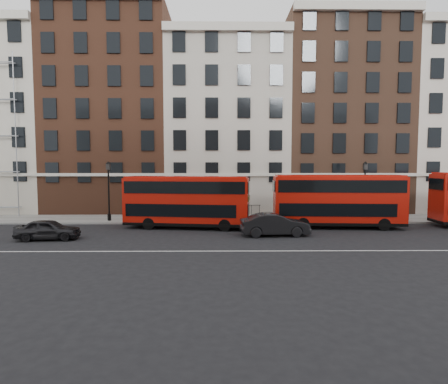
{
  "coord_description": "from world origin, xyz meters",
  "views": [
    {
      "loc": [
        -0.75,
        -22.22,
        4.9
      ],
      "look_at": [
        -0.47,
        5.0,
        3.0
      ],
      "focal_mm": 28.0,
      "sensor_mm": 36.0,
      "label": 1
    }
  ],
  "objects_px": {
    "car_rear": "(48,229)",
    "bus_b": "(186,200)",
    "bus_c": "(337,200)",
    "car_front": "(275,224)"
  },
  "relations": [
    {
      "from": "car_rear",
      "to": "bus_b",
      "type": "bearing_deg",
      "value": -68.72
    },
    {
      "from": "bus_b",
      "to": "car_rear",
      "type": "relative_size",
      "value": 2.48
    },
    {
      "from": "bus_c",
      "to": "bus_b",
      "type": "bearing_deg",
      "value": -175.93
    },
    {
      "from": "bus_b",
      "to": "bus_c",
      "type": "height_order",
      "value": "bus_c"
    },
    {
      "from": "bus_c",
      "to": "car_front",
      "type": "xyz_separation_m",
      "value": [
        -5.57,
        -3.21,
        -1.5
      ]
    },
    {
      "from": "bus_c",
      "to": "car_rear",
      "type": "bearing_deg",
      "value": -164.02
    },
    {
      "from": "car_front",
      "to": "bus_b",
      "type": "bearing_deg",
      "value": 60.12
    },
    {
      "from": "bus_b",
      "to": "bus_c",
      "type": "bearing_deg",
      "value": 7.97
    },
    {
      "from": "car_front",
      "to": "bus_c",
      "type": "bearing_deg",
      "value": -64.11
    },
    {
      "from": "bus_b",
      "to": "car_rear",
      "type": "xyz_separation_m",
      "value": [
        -8.99,
        -4.47,
        -1.55
      ]
    }
  ]
}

